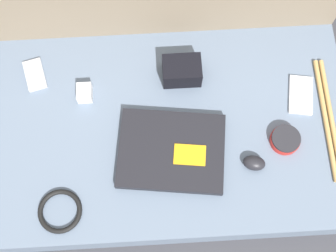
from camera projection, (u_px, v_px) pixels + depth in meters
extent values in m
plane|color=#38383D|center=(168.00, 143.00, 1.52)|extent=(8.00, 8.00, 0.00)
cube|color=slate|center=(168.00, 136.00, 1.45)|extent=(1.08, 0.64, 0.15)
cube|color=black|center=(171.00, 151.00, 1.34)|extent=(0.33, 0.27, 0.03)
cube|color=orange|center=(190.00, 155.00, 1.32)|extent=(0.10, 0.07, 0.00)
ellipsoid|color=black|center=(254.00, 163.00, 1.32)|extent=(0.07, 0.06, 0.03)
cylinder|color=red|center=(285.00, 140.00, 1.35)|extent=(0.09, 0.09, 0.02)
cylinder|color=#232328|center=(286.00, 138.00, 1.34)|extent=(0.08, 0.08, 0.01)
cube|color=#B7B7BC|center=(35.00, 75.00, 1.42)|extent=(0.08, 0.11, 0.01)
cube|color=silver|center=(301.00, 95.00, 1.40)|extent=(0.09, 0.13, 0.01)
cube|color=black|center=(182.00, 71.00, 1.40)|extent=(0.11, 0.08, 0.07)
cube|color=silver|center=(85.00, 93.00, 1.39)|extent=(0.04, 0.05, 0.04)
torus|color=black|center=(60.00, 211.00, 1.29)|extent=(0.12, 0.12, 0.01)
cylinder|color=tan|center=(326.00, 120.00, 1.38)|extent=(0.01, 0.38, 0.01)
cylinder|color=tan|center=(331.00, 119.00, 1.38)|extent=(0.01, 0.38, 0.01)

